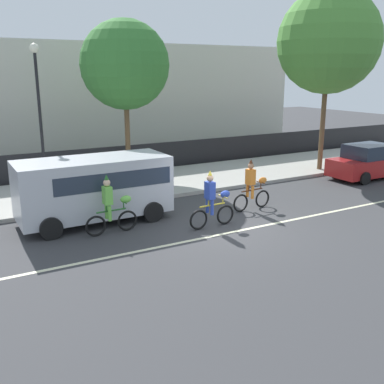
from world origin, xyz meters
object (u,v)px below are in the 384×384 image
object	(u,v)px
parade_cyclist_lime	(111,208)
street_lamp_post	(38,97)
parade_cyclist_cobalt	(213,202)
parked_van_silver	(96,185)
parade_cyclist_orange	(252,188)
parked_car_red	(369,162)

from	to	relation	value
parade_cyclist_lime	street_lamp_post	world-z (taller)	street_lamp_post
parade_cyclist_cobalt	street_lamp_post	distance (m)	8.39
parade_cyclist_cobalt	street_lamp_post	size ratio (longest dim) A/B	0.33
parked_van_silver	street_lamp_post	size ratio (longest dim) A/B	0.85
parade_cyclist_orange	parade_cyclist_cobalt	bearing A→B (deg)	-157.96
street_lamp_post	parade_cyclist_orange	bearing A→B (deg)	-43.09
parked_car_red	parked_van_silver	bearing A→B (deg)	179.59
parade_cyclist_orange	parked_car_red	bearing A→B (deg)	10.10
parade_cyclist_lime	parked_car_red	world-z (taller)	parade_cyclist_lime
parked_car_red	street_lamp_post	bearing A→B (deg)	162.82
parade_cyclist_lime	parade_cyclist_orange	world-z (taller)	same
parked_car_red	street_lamp_post	size ratio (longest dim) A/B	0.70
parade_cyclist_cobalt	parade_cyclist_orange	size ratio (longest dim) A/B	1.00
parade_cyclist_cobalt	parked_van_silver	size ratio (longest dim) A/B	0.38
parade_cyclist_orange	parked_van_silver	xyz separation A→B (m)	(-5.41, 1.52, 0.44)
parade_cyclist_lime	parade_cyclist_cobalt	xyz separation A→B (m)	(3.08, -1.03, 0.00)
parade_cyclist_orange	street_lamp_post	distance (m)	9.05
street_lamp_post	parked_car_red	bearing A→B (deg)	-17.18
parked_van_silver	parade_cyclist_orange	bearing A→B (deg)	-15.67
parade_cyclist_lime	parked_car_red	xyz separation A→B (m)	(13.35, 1.32, -0.06)
parade_cyclist_orange	parked_van_silver	bearing A→B (deg)	164.33
parked_car_red	parade_cyclist_orange	bearing A→B (deg)	-169.90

